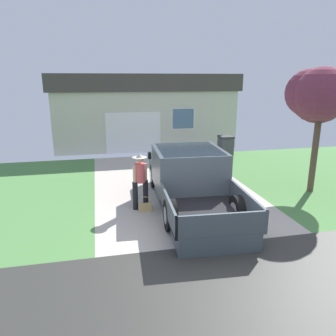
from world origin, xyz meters
name	(u,v)px	position (x,y,z in m)	size (l,w,h in m)	color
ground	(248,297)	(0.00, -1.86, -0.01)	(29.20, 18.60, 0.18)	#BCB0A2
pickup_truck	(190,179)	(0.23, 2.67, 0.73)	(2.34, 5.48, 1.62)	#475157
person_with_hat	(140,178)	(-1.28, 2.50, 0.92)	(0.47, 0.42, 1.64)	black
handbag	(145,207)	(-1.19, 2.24, 0.14)	(0.38, 0.14, 0.44)	tan
house_with_garage	(141,108)	(0.20, 12.95, 1.97)	(9.82, 6.39, 3.89)	beige
front_yard_tree	(318,95)	(4.44, 2.88, 3.16)	(2.07, 2.30, 4.02)	brown
wheeled_trash_bin	(226,146)	(3.56, 7.97, 0.56)	(0.60, 0.72, 1.03)	#424247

